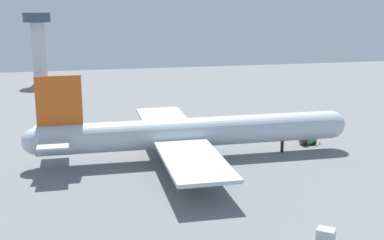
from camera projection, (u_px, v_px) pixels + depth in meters
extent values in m
plane|color=slate|center=(192.00, 158.00, 113.11)|extent=(284.02, 284.02, 0.00)
cylinder|color=silver|center=(192.00, 132.00, 111.72)|extent=(65.24, 6.30, 6.30)
sphere|color=silver|center=(331.00, 124.00, 118.54)|extent=(6.18, 6.18, 6.18)
sphere|color=silver|center=(35.00, 141.00, 104.91)|extent=(5.36, 5.36, 5.36)
cube|color=#D85919|center=(59.00, 101.00, 104.06)|extent=(9.13, 0.50, 10.08)
cube|color=silver|center=(53.00, 142.00, 100.73)|extent=(5.87, 9.45, 0.36)
cube|color=silver|center=(55.00, 130.00, 110.27)|extent=(5.87, 9.45, 0.36)
cube|color=silver|center=(193.00, 159.00, 96.62)|extent=(11.09, 27.10, 0.70)
cube|color=silver|center=(165.00, 121.00, 125.92)|extent=(11.09, 27.10, 0.70)
cylinder|color=gray|center=(193.00, 161.00, 101.08)|extent=(5.04, 2.65, 2.65)
cylinder|color=gray|center=(206.00, 178.00, 91.56)|extent=(5.04, 2.65, 2.65)
cylinder|color=gray|center=(172.00, 131.00, 122.67)|extent=(5.04, 2.65, 2.65)
cylinder|color=gray|center=(165.00, 121.00, 132.18)|extent=(5.04, 2.65, 2.65)
cylinder|color=black|center=(282.00, 146.00, 117.15)|extent=(0.70, 0.70, 2.69)
cylinder|color=black|center=(180.00, 158.00, 108.82)|extent=(0.70, 0.70, 2.69)
cylinder|color=black|center=(174.00, 149.00, 115.40)|extent=(0.70, 0.70, 2.69)
cube|color=#333338|center=(303.00, 139.00, 122.76)|extent=(1.34, 1.91, 2.09)
cube|color=#4C8C4C|center=(310.00, 140.00, 123.35)|extent=(2.59, 1.97, 1.11)
cylinder|color=black|center=(301.00, 142.00, 123.98)|extent=(0.86, 0.32, 0.85)
cylinder|color=black|center=(305.00, 144.00, 122.08)|extent=(0.86, 0.32, 0.85)
cylinder|color=black|center=(310.00, 141.00, 124.57)|extent=(0.86, 0.32, 0.85)
cylinder|color=black|center=(314.00, 144.00, 122.67)|extent=(0.86, 0.32, 0.85)
cube|color=#B7BCC6|center=(326.00, 235.00, 74.89)|extent=(3.26, 3.17, 1.94)
cone|color=orange|center=(320.00, 143.00, 123.24)|extent=(0.55, 0.55, 0.79)
cylinder|color=silver|center=(39.00, 53.00, 204.49)|extent=(5.54, 5.54, 24.28)
cylinder|color=#334756|center=(37.00, 17.00, 201.19)|extent=(10.53, 10.53, 3.65)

